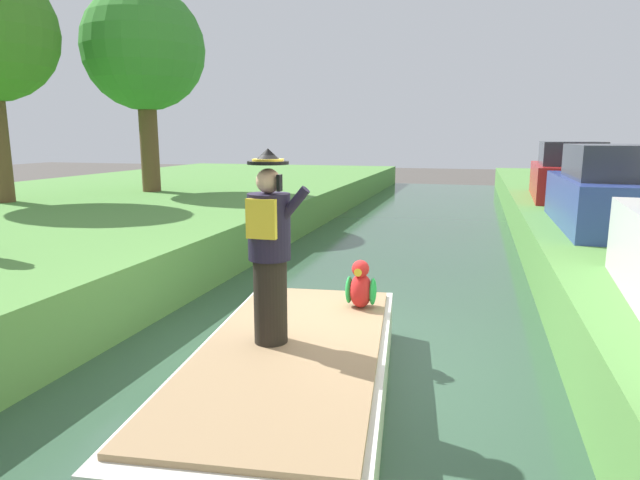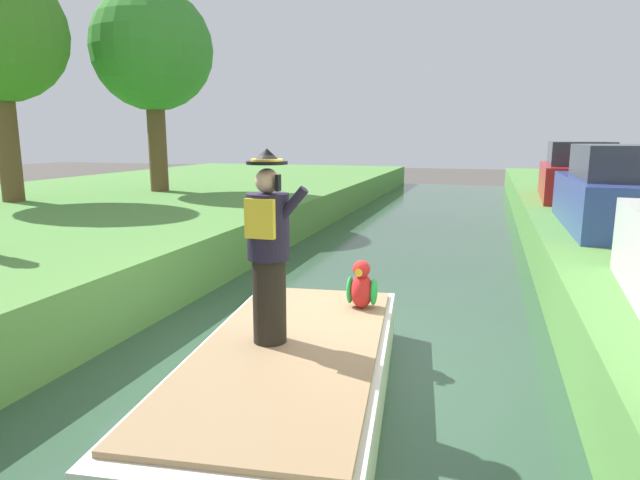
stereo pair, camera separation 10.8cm
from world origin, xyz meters
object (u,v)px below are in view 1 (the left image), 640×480
at_px(person_pirate, 270,248).
at_px(boat, 291,376).
at_px(parrot_plush, 361,287).
at_px(parked_car_blue, 610,193).
at_px(parked_car_red, 568,175).
at_px(tree_tall, 144,51).

bearing_deg(person_pirate, boat, -8.66).
xyz_separation_m(boat, parrot_plush, (0.40, 1.34, 0.55)).
xyz_separation_m(person_pirate, parked_car_blue, (4.19, 6.19, 0.01)).
bearing_deg(parked_car_blue, person_pirate, -124.07).
xyz_separation_m(parked_car_blue, parked_car_red, (0.00, 4.87, 0.00)).
bearing_deg(parrot_plush, parked_car_blue, 53.92).
relative_size(parrot_plush, parked_car_blue, 0.14).
bearing_deg(parked_car_blue, parrot_plush, -126.08).
distance_m(boat, parked_car_blue, 7.50).
bearing_deg(boat, parked_car_blue, 57.53).
bearing_deg(parrot_plush, boat, -106.56).
xyz_separation_m(parrot_plush, tree_tall, (-8.17, 8.40, 4.12)).
bearing_deg(tree_tall, parked_car_blue, -16.58).
distance_m(parrot_plush, parked_car_blue, 6.10).
height_order(boat, parked_car_blue, parked_car_blue).
xyz_separation_m(boat, person_pirate, (-0.22, 0.05, 1.23)).
distance_m(person_pirate, parrot_plush, 1.58).
height_order(boat, parked_car_red, parked_car_red).
distance_m(parrot_plush, tree_tall, 12.42).
xyz_separation_m(boat, tree_tall, (-7.77, 9.73, 4.67)).
bearing_deg(parked_car_blue, boat, -122.47).
relative_size(boat, parked_car_blue, 1.09).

